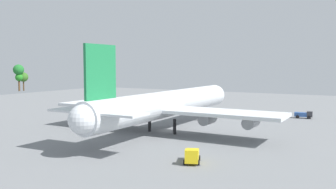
# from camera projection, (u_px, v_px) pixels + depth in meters

# --- Properties ---
(ground_plane) EXTENTS (242.45, 242.45, 0.00)m
(ground_plane) POSITION_uv_depth(u_px,v_px,m) (168.00, 131.00, 83.04)
(ground_plane) COLOR slate
(cargo_airplane) EXTENTS (60.61, 53.26, 18.40)m
(cargo_airplane) POSITION_uv_depth(u_px,v_px,m) (167.00, 104.00, 82.26)
(cargo_airplane) COLOR silver
(cargo_airplane) RESTS_ON ground_plane
(maintenance_van) EXTENTS (4.93, 3.62, 2.39)m
(maintenance_van) POSITION_uv_depth(u_px,v_px,m) (192.00, 155.00, 55.76)
(maintenance_van) COLOR yellow
(maintenance_van) RESTS_ON ground_plane
(baggage_tug) EXTENTS (4.32, 5.27, 2.23)m
(baggage_tug) POSITION_uv_depth(u_px,v_px,m) (266.00, 115.00, 101.41)
(baggage_tug) COLOR #333338
(baggage_tug) RESTS_ON ground_plane
(fuel_truck) EXTENTS (2.65, 4.95, 2.01)m
(fuel_truck) POSITION_uv_depth(u_px,v_px,m) (304.00, 115.00, 102.31)
(fuel_truck) COLOR #333338
(fuel_truck) RESTS_ON ground_plane
(safety_cone_nose) EXTENTS (0.59, 0.59, 0.84)m
(safety_cone_nose) POSITION_uv_depth(u_px,v_px,m) (210.00, 114.00, 107.21)
(safety_cone_nose) COLOR orange
(safety_cone_nose) RESTS_ON ground_plane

